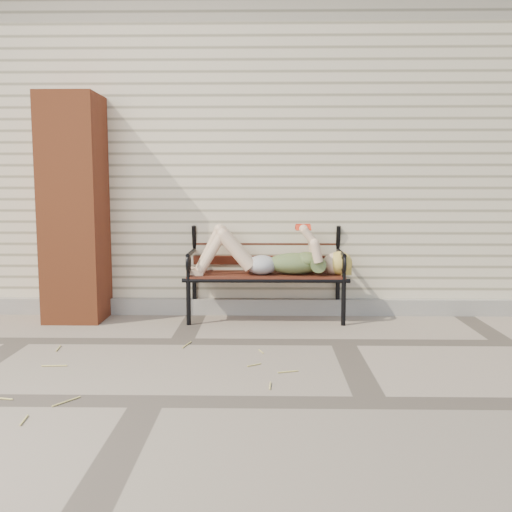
{
  "coord_description": "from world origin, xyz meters",
  "views": [
    {
      "loc": [
        -0.59,
        -4.3,
        1.18
      ],
      "look_at": [
        -0.68,
        0.68,
        0.59
      ],
      "focal_mm": 40.0,
      "sensor_mm": 36.0,
      "label": 1
    }
  ],
  "objects": [
    {
      "name": "brick_pillar",
      "position": [
        -2.3,
        0.75,
        1.0
      ],
      "size": [
        0.5,
        0.5,
        2.0
      ],
      "primitive_type": "cube",
      "color": "#974322",
      "rests_on": "ground"
    },
    {
      "name": "house_roof",
      "position": [
        0.0,
        3.0,
        3.15
      ],
      "size": [
        8.3,
        4.3,
        0.3
      ],
      "primitive_type": "cube",
      "color": "#483A33",
      "rests_on": "house_wall"
    },
    {
      "name": "straw_scatter",
      "position": [
        -2.0,
        -0.67,
        0.01
      ],
      "size": [
        3.06,
        1.44,
        0.01
      ],
      "color": "tan",
      "rests_on": "ground"
    },
    {
      "name": "foundation_strip",
      "position": [
        0.0,
        0.97,
        0.07
      ],
      "size": [
        8.0,
        0.1,
        0.15
      ],
      "primitive_type": "cube",
      "color": "#9B958C",
      "rests_on": "ground"
    },
    {
      "name": "ground",
      "position": [
        0.0,
        0.0,
        0.0
      ],
      "size": [
        80.0,
        80.0,
        0.0
      ],
      "primitive_type": "plane",
      "color": "gray",
      "rests_on": "ground"
    },
    {
      "name": "reading_woman",
      "position": [
        -0.58,
        0.73,
        0.59
      ],
      "size": [
        1.44,
        0.33,
        0.45
      ],
      "color": "#093743",
      "rests_on": "ground"
    },
    {
      "name": "house_wall",
      "position": [
        0.0,
        3.0,
        1.5
      ],
      "size": [
        8.0,
        4.0,
        3.0
      ],
      "primitive_type": "cube",
      "color": "beige",
      "rests_on": "ground"
    },
    {
      "name": "garden_bench",
      "position": [
        -0.59,
        0.85,
        0.55
      ],
      "size": [
        1.53,
        0.61,
        0.99
      ],
      "color": "black",
      "rests_on": "ground"
    }
  ]
}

